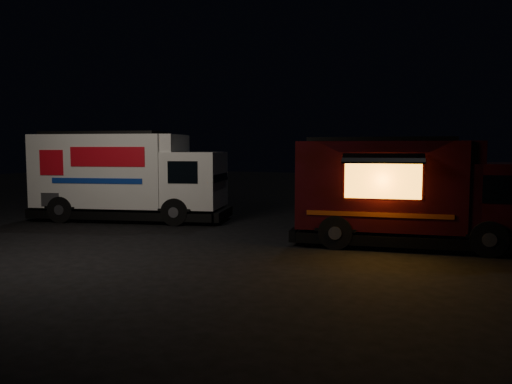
% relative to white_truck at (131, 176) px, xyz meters
% --- Properties ---
extents(ground, '(80.00, 80.00, 0.00)m').
position_rel_white_truck_xyz_m(ground, '(5.08, -2.75, -1.64)').
color(ground, black).
rests_on(ground, ground).
extents(white_truck, '(7.65, 4.42, 3.28)m').
position_rel_white_truck_xyz_m(white_truck, '(0.00, 0.00, 0.00)').
color(white_truck, white).
rests_on(white_truck, ground).
extents(red_truck, '(6.68, 3.46, 2.96)m').
position_rel_white_truck_xyz_m(red_truck, '(10.18, -0.62, -0.16)').
color(red_truck, '#370A11').
rests_on(red_truck, ground).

